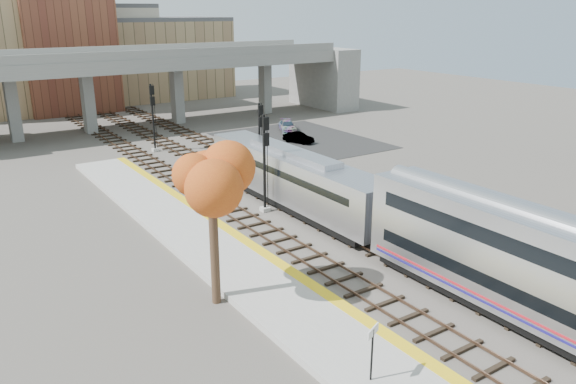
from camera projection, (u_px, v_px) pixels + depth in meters
ground at (377, 260)px, 32.49m from camera, size 160.00×160.00×0.00m
platform at (271, 290)px, 28.61m from camera, size 4.50×60.00×0.35m
yellow_strip at (301, 277)px, 29.56m from camera, size 0.70×60.00×0.01m
tracks at (275, 198)px, 42.85m from camera, size 10.70×95.00×0.25m
overpass at (160, 78)px, 68.88m from camera, size 54.00×12.00×9.50m
buildings_far at (82, 51)px, 83.37m from camera, size 43.00×21.00×20.60m
parking_lot at (299, 140)px, 62.01m from camera, size 14.00×18.00×0.04m
locomotive at (293, 178)px, 40.32m from camera, size 3.02×19.05×4.10m
signal_mast_near at (265, 165)px, 39.17m from camera, size 0.60×0.64×7.00m
signal_mast_mid at (260, 143)px, 47.41m from camera, size 0.60×0.64×6.41m
signal_mast_far at (153, 119)px, 56.18m from camera, size 0.60×0.64×6.81m
station_sign at (373, 343)px, 20.91m from camera, size 0.84×0.41×2.27m
tree at (211, 180)px, 25.83m from camera, size 3.60×3.60×8.52m
car_a at (273, 143)px, 58.04m from camera, size 1.84×3.39×1.09m
car_b at (298, 138)px, 60.53m from camera, size 2.36×3.64×1.13m
car_c at (287, 126)px, 66.28m from camera, size 3.39×4.61×1.24m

